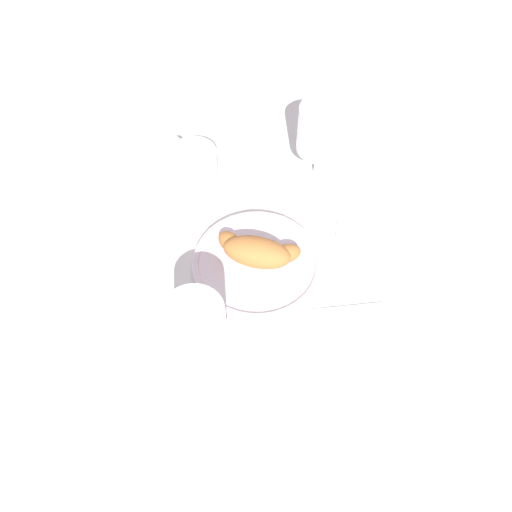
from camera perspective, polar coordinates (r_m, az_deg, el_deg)
The scene contains 8 objects.
ground_plane at distance 0.85m, azimuth -0.32°, elevation -2.28°, with size 2.20×2.20×0.00m, color silver.
pastry_plate at distance 0.85m, azimuth 0.00°, elevation -0.76°, with size 0.19×0.19×0.02m.
croissant_large at distance 0.83m, azimuth 0.05°, elevation 0.51°, with size 0.14×0.07×0.04m.
coffee_cup_near at distance 0.96m, azimuth -6.13°, elevation 8.77°, with size 0.14×0.14×0.06m.
juice_glass_left at distance 0.92m, azimuth 6.53°, elevation 12.14°, with size 0.08×0.08×0.14m.
juice_glass_right at distance 0.71m, azimuth -5.99°, elevation -7.35°, with size 0.08×0.08×0.14m.
sugar_packet at distance 0.91m, azimuth 9.53°, elevation 2.29°, with size 0.05×0.03×0.01m, color white.
folded_napkin at distance 0.81m, azimuth 9.61°, elevation -8.25°, with size 0.11×0.11×0.01m, color silver.
Camera 1 is at (0.13, -0.44, 0.72)m, focal length 40.31 mm.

